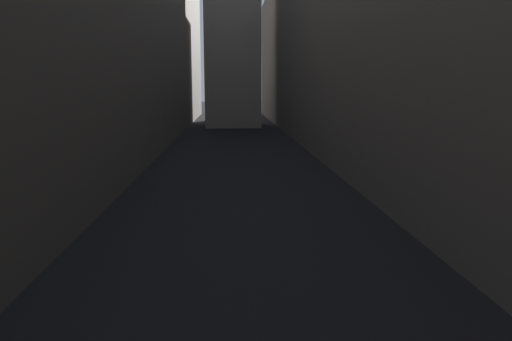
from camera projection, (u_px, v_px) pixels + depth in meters
name	position (u px, v px, depth m)	size (l,w,h in m)	color
ground_plane	(237.00, 157.00, 34.04)	(264.00, 264.00, 0.00)	black
building_block_right	(399.00, 23.00, 35.06)	(12.70, 108.00, 18.84)	slate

